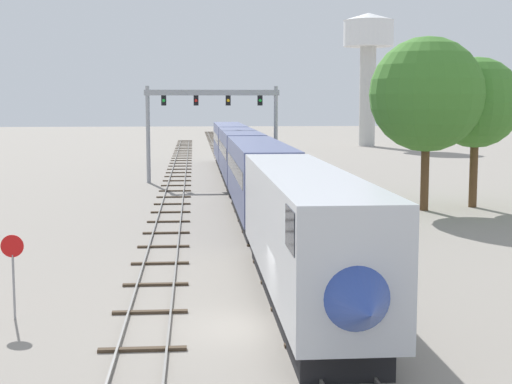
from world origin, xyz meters
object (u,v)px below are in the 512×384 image
Objects in this scene: trackside_tree_mid at (427,95)px; trackside_tree_left at (476,103)px; signal_gantry at (212,112)px; water_tower at (368,46)px; stop_sign at (13,265)px; passenger_train at (247,165)px.

trackside_tree_left is at bearing 18.67° from trackside_tree_mid.
water_tower is at bearing 63.82° from signal_gantry.
stop_sign is (-34.34, -97.34, -14.34)m from water_tower.
signal_gantry reaches higher than stop_sign.
water_tower is 7.44× the size of stop_sign.
passenger_train is at bearing 71.68° from stop_sign.
passenger_train is at bearing -109.93° from water_tower.
signal_gantry is 1.17× the size of trackside_tree_left.
trackside_tree_left is at bearing -45.51° from signal_gantry.
trackside_tree_left reaches higher than stop_sign.
trackside_tree_mid is at bearing 48.27° from stop_sign.
trackside_tree_mid reaches higher than passenger_train.
signal_gantry is 1.05× the size of trackside_tree_mid.
trackside_tree_left is (25.31, 25.37, 5.31)m from stop_sign.
trackside_tree_mid reaches higher than trackside_tree_left.
water_tower is (26.59, 54.09, 9.90)m from signal_gantry.
passenger_train is 13.74m from signal_gantry.
water_tower reaches higher than signal_gantry.
signal_gantry is 4.20× the size of stop_sign.
trackside_tree_left is (-9.03, -71.97, -9.03)m from water_tower.
trackside_tree_mid is (21.47, 24.08, 5.86)m from stop_sign.
passenger_train is 3.59× the size of water_tower.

